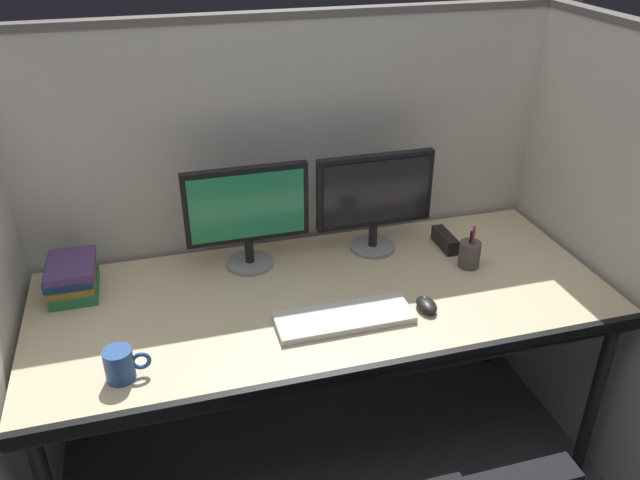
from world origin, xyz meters
name	(u,v)px	position (x,y,z in m)	size (l,w,h in m)	color
cubicle_partition_rear	(292,222)	(0.00, 0.74, 0.79)	(2.21, 0.06, 1.57)	beige
cubicle_partition_right	(602,255)	(0.99, 0.20, 0.79)	(0.06, 1.41, 1.57)	beige
desk	(325,309)	(0.00, 0.29, 0.69)	(1.90, 0.80, 0.74)	beige
monitor_left	(247,211)	(-0.20, 0.55, 0.96)	(0.43, 0.17, 0.37)	gray
monitor_right	(375,196)	(0.26, 0.55, 0.96)	(0.43, 0.17, 0.37)	gray
keyboard_main	(344,318)	(0.02, 0.14, 0.75)	(0.43, 0.15, 0.02)	silver
computer_mouse	(427,305)	(0.29, 0.13, 0.76)	(0.06, 0.10, 0.04)	black
coffee_mug	(120,364)	(-0.65, 0.05, 0.79)	(0.13, 0.08, 0.09)	#264C8C
red_stapler	(445,240)	(0.53, 0.49, 0.77)	(0.04, 0.15, 0.06)	black
book_stack	(72,277)	(-0.80, 0.54, 0.80)	(0.16, 0.23, 0.12)	#26723F
pen_cup	(470,254)	(0.55, 0.34, 0.79)	(0.08, 0.08, 0.16)	#4C4742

